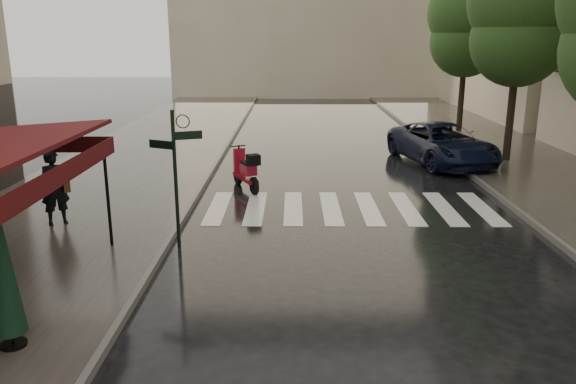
{
  "coord_description": "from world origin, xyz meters",
  "views": [
    {
      "loc": [
        1.38,
        -8.96,
        4.58
      ],
      "look_at": [
        1.28,
        2.58,
        1.4
      ],
      "focal_mm": 35.0,
      "sensor_mm": 36.0,
      "label": 1
    }
  ],
  "objects_px": {
    "scooter": "(246,171)",
    "parked_car": "(442,144)",
    "parasol_front": "(1,259)",
    "pedestrian_with_umbrella": "(52,157)"
  },
  "relations": [
    {
      "from": "scooter",
      "to": "parasol_front",
      "type": "bearing_deg",
      "value": -131.97
    },
    {
      "from": "parked_car",
      "to": "parasol_front",
      "type": "distance_m",
      "value": 16.59
    },
    {
      "from": "pedestrian_with_umbrella",
      "to": "parasol_front",
      "type": "bearing_deg",
      "value": -108.7
    },
    {
      "from": "parasol_front",
      "to": "parked_car",
      "type": "bearing_deg",
      "value": 53.75
    },
    {
      "from": "parasol_front",
      "to": "pedestrian_with_umbrella",
      "type": "bearing_deg",
      "value": 105.88
    },
    {
      "from": "scooter",
      "to": "parked_car",
      "type": "xyz_separation_m",
      "value": [
        7.06,
        3.9,
        0.15
      ]
    },
    {
      "from": "pedestrian_with_umbrella",
      "to": "parasol_front",
      "type": "height_order",
      "value": "parasol_front"
    },
    {
      "from": "scooter",
      "to": "parked_car",
      "type": "bearing_deg",
      "value": 3.14
    },
    {
      "from": "pedestrian_with_umbrella",
      "to": "parked_car",
      "type": "xyz_separation_m",
      "value": [
        11.42,
        7.65,
        -1.07
      ]
    },
    {
      "from": "scooter",
      "to": "parked_car",
      "type": "height_order",
      "value": "parked_car"
    }
  ]
}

